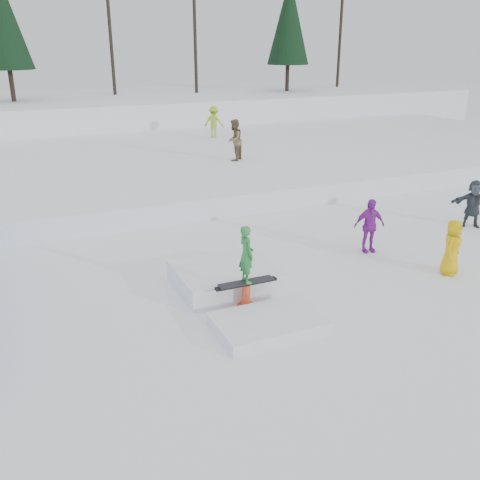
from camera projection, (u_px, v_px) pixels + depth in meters
name	position (u px, v px, depth m)	size (l,w,h in m)	color
ground	(254.00, 312.00, 12.91)	(120.00, 120.00, 0.00)	white
snow_berm	(76.00, 114.00, 38.20)	(60.00, 14.00, 2.40)	white
snow_midrise	(117.00, 164.00, 26.48)	(50.00, 18.00, 0.80)	white
treeline	(162.00, 20.00, 36.86)	(40.24, 4.22, 10.50)	black
walker_olive	(234.00, 140.00, 25.08)	(0.94, 0.73, 1.93)	brown
walker_ygreen	(214.00, 122.00, 31.16)	(1.15, 0.66, 1.79)	#95C01B
spectator_purple	(369.00, 226.00, 16.34)	(0.99, 0.41, 1.69)	purple
spectator_yellow	(452.00, 247.00, 14.77)	(0.77, 0.50, 1.58)	#E3B306
spectator_dark	(473.00, 204.00, 18.56)	(1.55, 0.49, 1.67)	#343D43
jib_rail_feature	(237.00, 286.00, 13.55)	(2.60, 4.40, 2.11)	white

